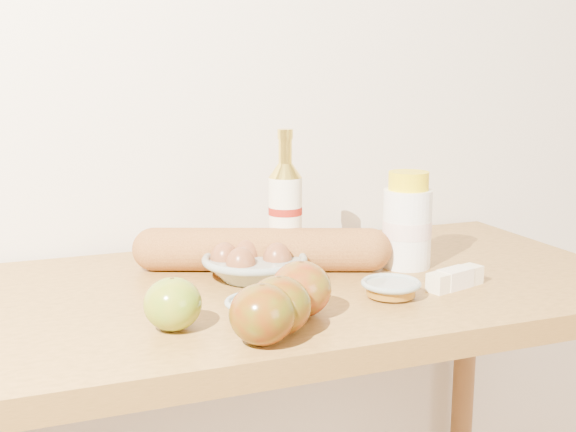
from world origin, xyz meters
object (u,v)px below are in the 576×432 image
(baguette, at_px, (262,249))
(egg_bowl, at_px, (254,264))
(table, at_px, (282,352))
(cream_bottle, at_px, (407,223))
(bourbon_bottle, at_px, (285,212))

(baguette, bearing_deg, egg_bowl, -102.74)
(table, height_order, egg_bowl, egg_bowl)
(table, xyz_separation_m, cream_bottle, (0.25, 0.02, 0.20))
(cream_bottle, xyz_separation_m, egg_bowl, (-0.28, 0.02, -0.05))
(baguette, bearing_deg, bourbon_bottle, 35.99)
(egg_bowl, bearing_deg, bourbon_bottle, 35.55)
(cream_bottle, relative_size, baguette, 0.38)
(bourbon_bottle, xyz_separation_m, egg_bowl, (-0.08, -0.06, -0.07))
(bourbon_bottle, distance_m, baguette, 0.08)
(table, relative_size, egg_bowl, 5.95)
(table, bearing_deg, baguette, 94.33)
(bourbon_bottle, xyz_separation_m, baguette, (-0.05, -0.01, -0.06))
(table, bearing_deg, cream_bottle, 3.73)
(bourbon_bottle, bearing_deg, table, -91.97)
(table, xyz_separation_m, egg_bowl, (-0.04, 0.04, 0.15))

